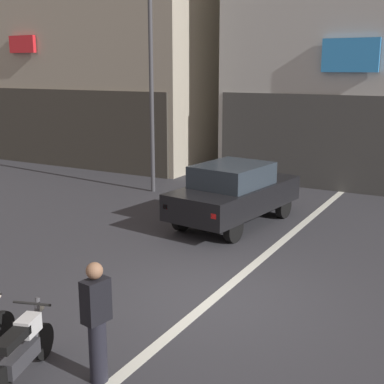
# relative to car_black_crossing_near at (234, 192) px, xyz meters

# --- Properties ---
(ground_plane) EXTENTS (120.00, 120.00, 0.00)m
(ground_plane) POSITION_rel_car_black_crossing_near_xyz_m (1.61, -4.44, -0.89)
(ground_plane) COLOR #333338
(lane_centre_line) EXTENTS (0.20, 18.00, 0.01)m
(lane_centre_line) POSITION_rel_car_black_crossing_near_xyz_m (1.61, 1.56, -0.88)
(lane_centre_line) COLOR silver
(lane_centre_line) RESTS_ON ground
(car_black_crossing_near) EXTENTS (2.28, 4.29, 1.64)m
(car_black_crossing_near) POSITION_rel_car_black_crossing_near_xyz_m (0.00, 0.00, 0.00)
(car_black_crossing_near) COLOR black
(car_black_crossing_near) RESTS_ON ground
(street_lamp) EXTENTS (0.36, 0.36, 6.69)m
(street_lamp) POSITION_rel_car_black_crossing_near_xyz_m (-3.98, 2.17, 3.19)
(street_lamp) COLOR #47474C
(street_lamp) RESTS_ON ground
(motorcycle_white_row_left_mid) EXTENTS (0.65, 1.61, 0.98)m
(motorcycle_white_row_left_mid) POSITION_rel_car_black_crossing_near_xyz_m (0.55, -7.89, -0.43)
(motorcycle_white_row_left_mid) COLOR black
(motorcycle_white_row_left_mid) RESTS_ON ground
(person_by_motorcycles) EXTENTS (0.28, 0.39, 1.67)m
(person_by_motorcycles) POSITION_rel_car_black_crossing_near_xyz_m (1.42, -7.41, -0.03)
(person_by_motorcycles) COLOR #23232D
(person_by_motorcycles) RESTS_ON ground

